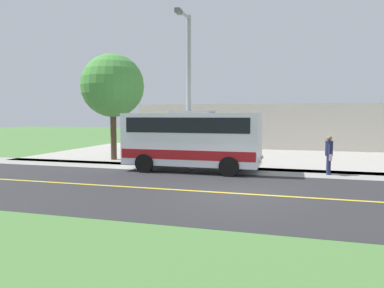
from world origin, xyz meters
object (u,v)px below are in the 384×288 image
street_light_pole (188,85)px  tree_curbside (113,86)px  shuttle_bus_front (193,138)px  pedestrian_with_bags (329,154)px  commercial_building (267,125)px

street_light_pole → tree_curbside: bearing=-114.7°
street_light_pole → tree_curbside: size_ratio=1.19×
shuttle_bus_front → pedestrian_with_bags: bearing=95.5°
commercial_building → shuttle_bus_front: bearing=-8.3°
commercial_building → pedestrian_with_bags: bearing=13.4°
street_light_pole → shuttle_bus_front: bearing=43.6°
pedestrian_with_bags → commercial_building: size_ratio=0.08×
shuttle_bus_front → street_light_pole: (-0.35, -0.34, 2.60)m
shuttle_bus_front → commercial_building: size_ratio=0.31×
shuttle_bus_front → commercial_building: commercial_building is taller
tree_curbside → commercial_building: 16.49m
shuttle_bus_front → street_light_pole: bearing=-136.4°
shuttle_bus_front → commercial_building: bearing=171.7°
tree_curbside → commercial_building: (-14.00, 8.30, -2.67)m
pedestrian_with_bags → tree_curbside: (-2.27, -12.17, 3.52)m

